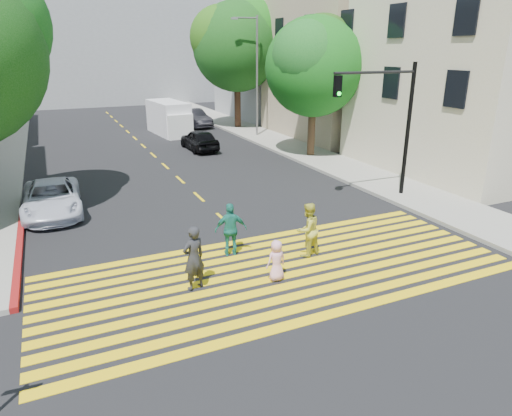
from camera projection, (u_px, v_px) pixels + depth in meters
ground at (303, 292)px, 12.03m from camera, size 120.00×120.00×0.00m
sidewalk_right at (301, 151)px, 28.21m from camera, size 3.00×60.00×0.15m
curb_red at (19, 248)px, 14.46m from camera, size 0.20×8.00×0.16m
crosswalk at (281, 272)px, 13.12m from camera, size 13.40×5.30×0.01m
lane_line at (139, 142)px, 31.36m from camera, size 0.12×34.40×0.01m
building_right_cream at (484, 71)px, 23.10m from camera, size 10.00×10.00×10.00m
building_right_tan at (354, 64)px, 32.56m from camera, size 10.00×10.00×10.00m
building_right_grey at (283, 61)px, 42.01m from camera, size 10.00×10.00×10.00m
backdrop_block at (91, 49)px, 51.28m from camera, size 30.00×8.00×12.00m
tree_right_near at (314, 61)px, 25.33m from camera, size 7.19×7.19×7.97m
tree_right_far at (238, 42)px, 34.58m from camera, size 8.98×8.70×9.70m
pedestrian_man at (194, 258)px, 11.93m from camera, size 0.75×0.61×1.78m
pedestrian_woman at (308, 230)px, 13.91m from camera, size 0.96×0.83×1.70m
pedestrian_child at (276, 260)px, 12.49m from camera, size 0.61×0.43×1.18m
pedestrian_extra at (231, 230)px, 13.95m from camera, size 1.05×0.62×1.68m
white_sedan at (52, 198)px, 17.56m from camera, size 2.21×4.57×1.25m
dark_car_near at (199, 140)px, 28.65m from camera, size 1.65×3.93×1.33m
silver_car at (165, 118)px, 37.73m from camera, size 2.52×4.67×1.29m
dark_car_parked at (194, 118)px, 37.23m from camera, size 2.06×4.46×1.42m
white_van at (170, 119)px, 33.79m from camera, size 2.32×5.21×2.39m
traffic_signal at (389, 113)px, 18.28m from camera, size 3.81×0.33×5.59m
street_lamp at (255, 70)px, 31.58m from camera, size 1.84×0.54×8.19m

